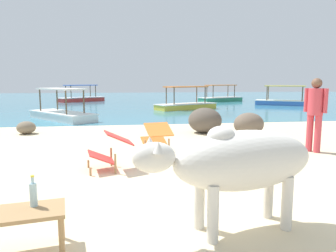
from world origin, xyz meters
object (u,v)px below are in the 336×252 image
at_px(low_bench_table, 21,218).
at_px(bottle, 33,194).
at_px(person_standing, 315,109).
at_px(boat_red, 81,98).
at_px(cow, 240,162).
at_px(boat_blue, 284,101).
at_px(boat_yellow, 186,104).
at_px(deck_chair_far, 156,137).
at_px(boat_green, 221,98).
at_px(boat_white, 62,113).
at_px(deck_chair_near, 110,148).

relative_size(low_bench_table, bottle, 2.79).
height_order(low_bench_table, person_standing, person_standing).
bearing_deg(boat_red, low_bench_table, 57.59).
distance_m(cow, person_standing, 4.47).
xyz_separation_m(boat_blue, boat_yellow, (-7.03, -2.01, 0.00)).
bearing_deg(deck_chair_far, boat_blue, -47.83).
distance_m(person_standing, boat_green, 18.17).
height_order(person_standing, boat_yellow, person_standing).
height_order(cow, boat_white, boat_white).
bearing_deg(boat_red, boat_white, 55.23).
bearing_deg(boat_white, cow, -19.27).
bearing_deg(deck_chair_near, cow, 110.06).
xyz_separation_m(deck_chair_near, boat_green, (7.88, 18.65, -0.13)).
xyz_separation_m(person_standing, boat_blue, (6.43, 13.31, -0.70)).
bearing_deg(low_bench_table, boat_blue, 45.51).
bearing_deg(boat_green, bottle, -134.70).
bearing_deg(bottle, boat_green, 68.22).
bearing_deg(boat_green, cow, -129.93).
bearing_deg(bottle, low_bench_table, -134.15).
distance_m(deck_chair_far, boat_white, 7.64).
bearing_deg(low_bench_table, boat_yellow, 63.05).
bearing_deg(low_bench_table, deck_chair_near, 65.41).
bearing_deg(boat_yellow, person_standing, -112.30).
height_order(low_bench_table, boat_blue, boat_blue).
height_order(low_bench_table, boat_yellow, boat_yellow).
xyz_separation_m(deck_chair_far, boat_white, (-3.19, 6.94, -0.13)).
relative_size(low_bench_table, boat_green, 0.22).
bearing_deg(boat_white, person_standing, 4.31).
xyz_separation_m(boat_green, boat_yellow, (-4.09, -6.51, 0.00)).
bearing_deg(boat_green, person_standing, -124.02).
bearing_deg(low_bench_table, cow, -5.35).
bearing_deg(boat_red, deck_chair_near, 60.27).
bearing_deg(boat_yellow, boat_red, 104.84).
bearing_deg(boat_yellow, deck_chair_far, -129.81).
relative_size(deck_chair_far, boat_green, 0.22).
distance_m(person_standing, boat_blue, 14.80).
xyz_separation_m(bottle, deck_chair_near, (0.60, 2.58, -0.14)).
distance_m(boat_blue, boat_yellow, 7.31).
bearing_deg(deck_chair_far, boat_green, -32.32).
distance_m(person_standing, boat_yellow, 11.34).
distance_m(deck_chair_near, boat_blue, 17.81).
bearing_deg(person_standing, deck_chair_far, -36.06).
bearing_deg(person_standing, bottle, 2.05).
distance_m(bottle, boat_white, 10.71).
distance_m(cow, boat_yellow, 14.84).
bearing_deg(bottle, person_standing, 34.38).
bearing_deg(cow, low_bench_table, -5.65).
height_order(deck_chair_near, boat_red, boat_red).
bearing_deg(deck_chair_far, low_bench_table, 145.76).
relative_size(deck_chair_near, deck_chair_far, 0.99).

